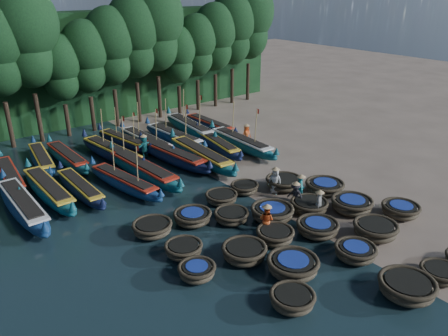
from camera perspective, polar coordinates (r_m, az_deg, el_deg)
ground at (r=26.55m, az=5.24°, el=-4.79°), size 120.00×120.00×0.00m
foliage_wall at (r=44.14m, az=-16.42°, el=12.56°), size 40.00×3.00×10.00m
coracle_2 at (r=20.69m, az=22.77°, el=-14.14°), size 2.53×2.53×0.82m
coracle_3 at (r=22.33m, az=26.37°, el=-12.19°), size 1.80×1.80×0.64m
coracle_5 at (r=18.87m, az=8.91°, el=-16.58°), size 1.93×1.93×0.72m
coracle_6 at (r=20.64m, az=8.99°, el=-12.43°), size 2.64×2.64×0.82m
coracle_7 at (r=22.29m, az=16.79°, el=-10.42°), size 2.07×2.07×0.75m
coracle_8 at (r=24.32m, az=19.16°, el=-7.59°), size 2.62×2.62×0.85m
coracle_9 at (r=26.98m, az=22.07°, el=-5.04°), size 2.44×2.44×0.73m
coracle_10 at (r=20.23m, az=-3.56°, el=-13.26°), size 1.89×1.89×0.68m
coracle_11 at (r=21.34m, az=2.66°, el=-10.91°), size 2.68×2.68×0.79m
coracle_12 at (r=22.75m, az=6.70°, el=-8.71°), size 2.00×2.00×0.77m
coracle_13 at (r=23.79m, az=12.13°, el=-7.60°), size 2.55×2.55×0.75m
coracle_14 at (r=26.50m, az=16.36°, el=-4.58°), size 2.95×2.95×0.84m
coracle_15 at (r=21.73m, az=-5.30°, el=-10.49°), size 1.91×1.91×0.68m
coracle_16 at (r=24.44m, az=0.99°, el=-6.27°), size 2.40×2.40×0.69m
coracle_17 at (r=24.73m, az=6.32°, el=-5.81°), size 2.48×2.48×0.83m
coracle_18 at (r=25.93m, az=11.07°, el=-4.83°), size 2.65×2.65×0.74m
coracle_19 at (r=28.25m, az=13.02°, el=-2.43°), size 2.47×2.47×0.84m
coracle_20 at (r=23.58m, az=-9.34°, el=-7.72°), size 2.62×2.62×0.73m
coracle_21 at (r=24.36m, az=-4.13°, el=-6.38°), size 2.25×2.25×0.72m
coracle_22 at (r=26.50m, az=-0.34°, el=-3.84°), size 2.25×2.25×0.65m
coracle_23 at (r=27.75m, az=2.71°, el=-2.59°), size 1.82×1.82×0.64m
coracle_24 at (r=28.47m, az=7.84°, el=-1.89°), size 2.39×2.39×0.80m
long_boat_0 at (r=27.65m, az=-24.78°, el=-4.45°), size 1.53×8.73×1.54m
long_boat_1 at (r=29.07m, az=-21.91°, el=-2.66°), size 1.57×8.46×1.49m
long_boat_2 at (r=28.86m, az=-18.25°, el=-2.48°), size 1.28×7.26×1.28m
long_boat_3 at (r=28.83m, az=-12.90°, el=-1.80°), size 2.51×7.73×3.32m
long_boat_4 at (r=30.19m, az=-10.52°, el=-0.26°), size 2.11×9.01×1.59m
long_boat_5 at (r=32.44m, az=-6.72°, el=1.60°), size 2.35×8.54×1.51m
long_boat_6 at (r=32.25m, az=-3.03°, el=1.66°), size 2.10×9.06×1.60m
long_boat_7 at (r=34.72m, az=-0.90°, el=3.12°), size 2.55×7.60×1.36m
long_boat_8 at (r=34.86m, az=2.28°, el=3.30°), size 1.85×8.65×3.68m
long_boat_9 at (r=32.18m, az=-26.18°, el=-1.01°), size 2.00×7.83×1.38m
long_boat_10 at (r=34.50m, az=-22.71°, el=1.09°), size 2.26×7.35×1.30m
long_boat_11 at (r=34.14m, az=-19.79°, el=1.34°), size 1.44×7.66×1.35m
long_boat_12 at (r=33.94m, az=-14.41°, el=2.01°), size 2.45×8.65×3.69m
long_boat_13 at (r=36.44m, az=-12.93°, el=3.46°), size 2.38×7.26×3.12m
long_boat_14 at (r=35.83m, az=-10.14°, el=3.47°), size 1.73×8.31×3.53m
long_boat_15 at (r=36.50m, az=-6.53°, el=4.06°), size 1.98×8.39×3.57m
long_boat_16 at (r=38.77m, az=-4.47°, el=5.33°), size 2.35×8.78×3.75m
long_boat_17 at (r=39.59m, az=-1.87°, el=5.65°), size 1.35×7.68×1.35m
fisherman_0 at (r=27.65m, az=6.70°, el=-1.57°), size 0.85×0.98×1.90m
fisherman_1 at (r=26.63m, az=9.96°, el=-2.61°), size 0.75×0.77×1.99m
fisherman_2 at (r=23.19m, az=5.57°, el=-6.68°), size 0.84×0.97×1.90m
fisherman_3 at (r=26.13m, az=9.30°, el=-3.43°), size 0.81×1.13×1.79m
fisherman_4 at (r=25.40m, az=12.30°, el=-4.45°), size 0.96×0.86×1.76m
fisherman_5 at (r=33.69m, az=-10.38°, el=2.81°), size 1.72×1.01×1.97m
fisherman_6 at (r=36.15m, az=2.95°, el=4.51°), size 0.85×0.62×1.82m
tree_4 at (r=38.22m, az=-24.61°, el=15.55°), size 5.34×5.34×12.58m
tree_5 at (r=39.21m, az=-20.68°, el=12.25°), size 3.68×3.68×8.68m
tree_6 at (r=39.87m, az=-17.64°, el=13.79°), size 4.09×4.09×9.65m
tree_7 at (r=40.66m, az=-14.66°, el=15.24°), size 4.51×4.51×10.63m
tree_8 at (r=41.57m, az=-11.77°, el=16.59°), size 4.92×4.92×11.60m
tree_9 at (r=42.59m, az=-8.97°, el=17.84°), size 5.34×5.34×12.58m
tree_10 at (r=44.09m, az=-6.08°, el=14.61°), size 3.68×3.68×8.68m
tree_11 at (r=45.26m, az=-3.58°, el=15.78°), size 4.09×4.09×9.65m
tree_12 at (r=46.53m, az=-1.18°, el=16.85°), size 4.51×4.51×10.63m
tree_13 at (r=47.88m, az=1.11°, el=17.84°), size 4.92×4.92×11.60m
tree_14 at (r=49.31m, az=3.30°, el=18.75°), size 5.34×5.34×12.58m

